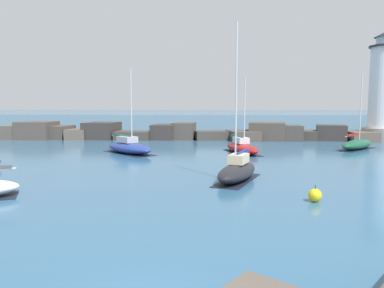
% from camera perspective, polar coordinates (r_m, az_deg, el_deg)
% --- Properties ---
extents(open_sea_beyond, '(400.00, 116.00, 0.01)m').
position_cam_1_polar(open_sea_beyond, '(115.05, 2.34, 3.57)').
color(open_sea_beyond, '#235175').
rests_on(open_sea_beyond, ground).
extents(breakwater_jetty, '(62.51, 7.14, 2.58)m').
position_cam_1_polar(breakwater_jetty, '(55.20, 1.12, 1.75)').
color(breakwater_jetty, brown).
rests_on(breakwater_jetty, ground).
extents(lighthouse, '(5.40, 5.40, 15.48)m').
position_cam_1_polar(lighthouse, '(60.48, 27.21, 6.94)').
color(lighthouse, gray).
rests_on(lighthouse, ground).
extents(sailboat_moored_0, '(4.20, 7.12, 7.90)m').
position_cam_1_polar(sailboat_moored_0, '(40.51, 7.62, -0.50)').
color(sailboat_moored_0, maroon).
rests_on(sailboat_moored_0, ground).
extents(sailboat_moored_1, '(6.89, 6.85, 8.84)m').
position_cam_1_polar(sailboat_moored_1, '(40.42, -9.58, -0.47)').
color(sailboat_moored_1, navy).
rests_on(sailboat_moored_1, ground).
extents(sailboat_moored_3, '(3.94, 6.33, 10.63)m').
position_cam_1_polar(sailboat_moored_3, '(26.10, 6.91, -4.01)').
color(sailboat_moored_3, black).
rests_on(sailboat_moored_3, ground).
extents(sailboat_moored_5, '(5.98, 6.19, 8.77)m').
position_cam_1_polar(sailboat_moored_5, '(47.29, 23.86, -0.04)').
color(sailboat_moored_5, '#195138').
rests_on(sailboat_moored_5, ground).
extents(mooring_buoy_orange_near, '(0.72, 0.72, 0.92)m').
position_cam_1_polar(mooring_buoy_orange_near, '(21.49, 18.23, -7.43)').
color(mooring_buoy_orange_near, yellow).
rests_on(mooring_buoy_orange_near, ground).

